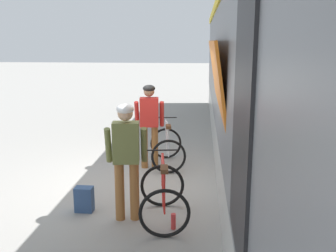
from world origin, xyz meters
TOP-DOWN VIEW (x-y plane):
  - ground_plane at (0.00, 0.00)m, footprint 80.00×80.00m
  - train_car at (2.92, 1.52)m, footprint 3.17×16.23m
  - cyclist_near_in_red at (0.06, 0.84)m, footprint 0.63×0.35m
  - cyclist_far_in_olive at (0.05, -1.59)m, footprint 0.64×0.36m
  - bicycle_near_silver at (0.42, 0.99)m, footprint 0.86×1.16m
  - bicycle_far_red at (0.59, -1.60)m, footprint 0.84×1.15m
  - backpack_on_platform at (-0.68, -1.38)m, footprint 0.28×0.18m
  - water_bottle_near_the_bikes at (0.76, -1.84)m, footprint 0.07×0.07m

SIDE VIEW (x-z plane):
  - ground_plane at x=0.00m, z-range 0.00..0.00m
  - water_bottle_near_the_bikes at x=0.76m, z-range 0.00..0.23m
  - backpack_on_platform at x=-0.68m, z-range 0.00..0.40m
  - bicycle_near_silver at x=0.42m, z-range -0.09..0.89m
  - bicycle_far_red at x=0.59m, z-range -0.09..0.89m
  - cyclist_near_in_red at x=0.06m, z-range 0.17..1.94m
  - cyclist_far_in_olive at x=0.05m, z-range 0.17..1.94m
  - train_car at x=2.92m, z-range 0.03..3.91m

